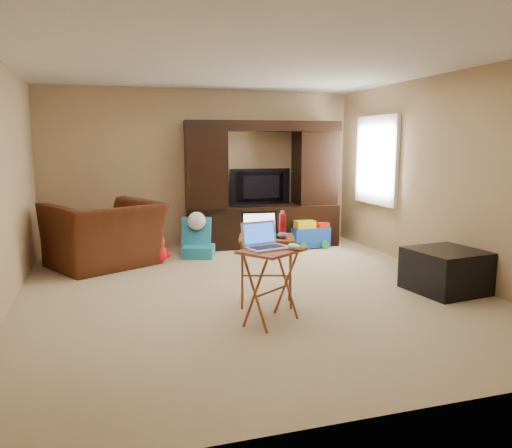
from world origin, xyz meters
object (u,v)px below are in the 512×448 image
object	(u,v)px
entertainment_center	(262,185)
ottoman	(446,271)
plush_toy	(158,249)
laptop_left	(267,236)
recliner	(105,235)
water_bottle	(282,224)
laptop_right	(262,225)
tray_table_left	(271,286)
mouse_left	(294,247)
tray_table_right	(266,271)
television	(262,187)
push_toy	(310,233)
mouse_right	(283,235)
child_rocker	(199,237)

from	to	relation	value
entertainment_center	ottoman	world-z (taller)	entertainment_center
plush_toy	laptop_left	world-z (taller)	laptop_left
recliner	water_bottle	size ratio (longest dim) A/B	6.09
ottoman	laptop_right	xyz separation A→B (m)	(-2.13, 0.15, 0.60)
tray_table_left	mouse_left	distance (m)	0.43
laptop_left	laptop_right	distance (m)	0.51
laptop_left	water_bottle	xyz separation A→B (m)	(0.35, 0.56, 0.01)
tray_table_right	television	bearing A→B (deg)	90.29
entertainment_center	push_toy	world-z (taller)	entertainment_center
plush_toy	water_bottle	size ratio (longest dim) A/B	1.78
mouse_right	water_bottle	size ratio (longest dim) A/B	0.66
child_rocker	plush_toy	bearing A→B (deg)	-142.95
television	tray_table_right	xyz separation A→B (m)	(-0.89, -2.93, -0.60)
entertainment_center	plush_toy	distance (m)	2.05
recliner	mouse_right	size ratio (longest dim) A/B	9.22
mouse_left	water_bottle	world-z (taller)	water_bottle
child_rocker	plush_toy	distance (m)	0.64
plush_toy	child_rocker	bearing A→B (deg)	17.80
entertainment_center	laptop_left	distance (m)	3.57
ottoman	mouse_left	bearing A→B (deg)	-167.51
child_rocker	water_bottle	size ratio (longest dim) A/B	2.63
plush_toy	mouse_left	bearing A→B (deg)	-71.63
plush_toy	tray_table_left	bearing A→B (deg)	-74.84
entertainment_center	recliner	bearing A→B (deg)	-158.07
child_rocker	push_toy	bearing A→B (deg)	23.61
push_toy	mouse_right	size ratio (longest dim) A/B	4.24
ottoman	water_bottle	distance (m)	1.99
television	child_rocker	world-z (taller)	television
entertainment_center	plush_toy	world-z (taller)	entertainment_center
television	tray_table_right	bearing A→B (deg)	73.08
laptop_right	water_bottle	world-z (taller)	laptop_right
entertainment_center	tray_table_left	xyz separation A→B (m)	(-1.01, -3.44, -0.65)
mouse_right	tray_table_right	bearing A→B (deg)	137.29
push_toy	ottoman	bearing A→B (deg)	-82.91
child_rocker	tray_table_right	world-z (taller)	tray_table_right
plush_toy	ottoman	bearing A→B (deg)	-38.54
laptop_left	plush_toy	bearing A→B (deg)	90.79
mouse_right	tray_table_left	bearing A→B (deg)	-122.86
mouse_left	push_toy	bearing A→B (deg)	64.34
child_rocker	mouse_right	distance (m)	2.60
child_rocker	ottoman	size ratio (longest dim) A/B	0.78
water_bottle	recliner	bearing A→B (deg)	129.60
laptop_right	entertainment_center	bearing A→B (deg)	78.55
water_bottle	tray_table_right	bearing A→B (deg)	-158.20
recliner	mouse_right	distance (m)	2.91
recliner	laptop_right	xyz separation A→B (m)	(1.53, -2.20, 0.40)
plush_toy	recliner	bearing A→B (deg)	179.82
plush_toy	water_bottle	xyz separation A→B (m)	(1.06, -2.13, 0.63)
television	plush_toy	distance (m)	2.04
television	mouse_right	size ratio (longest dim) A/B	6.98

